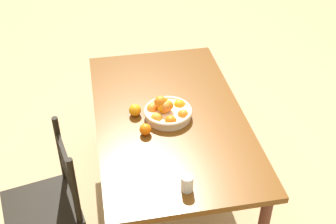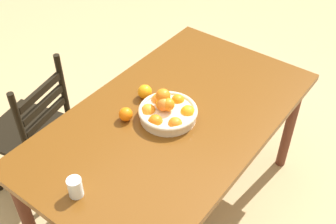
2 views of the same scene
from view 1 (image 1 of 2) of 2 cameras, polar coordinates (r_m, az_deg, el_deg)
name	(u,v)px [view 1 (image 1 of 2)]	position (r m, az deg, el deg)	size (l,w,h in m)	color
ground_plane	(169,195)	(3.40, 0.16, -10.53)	(12.00, 12.00, 0.00)	tan
dining_table	(169,125)	(2.94, 0.18, -1.60)	(1.63, 0.95, 0.76)	#613610
chair_near_window	(49,205)	(2.82, -14.88, -11.33)	(0.51, 0.51, 0.94)	black
fruit_bowl	(167,111)	(2.84, -0.11, 0.07)	(0.31, 0.31, 0.15)	beige
orange_loose_0	(135,110)	(2.86, -4.22, 0.24)	(0.08, 0.08, 0.08)	orange
orange_loose_1	(145,129)	(2.71, -2.89, -2.23)	(0.07, 0.07, 0.07)	orange
drinking_glass	(187,183)	(2.37, 2.45, -9.04)	(0.07, 0.07, 0.10)	silver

